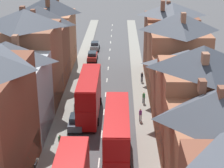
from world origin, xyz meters
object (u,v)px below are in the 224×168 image
at_px(car_parked_left_b, 82,99).
at_px(pedestrian_mid_left, 60,140).
at_px(double_decker_bus_lead, 89,95).
at_px(pedestrian_far_left, 144,97).
at_px(car_mid_black, 76,121).
at_px(car_near_blue, 95,46).
at_px(double_decker_bus_mid_street, 117,134).
at_px(car_parked_left_a, 86,81).
at_px(pedestrian_far_right, 142,76).
at_px(pedestrian_mid_right, 140,114).
at_px(car_far_grey, 92,56).

xyz_separation_m(car_parked_left_b, pedestrian_mid_left, (-1.20, -11.90, 0.22)).
height_order(double_decker_bus_lead, pedestrian_far_left, double_decker_bus_lead).
bearing_deg(car_mid_black, car_near_blue, 90.00).
distance_m(double_decker_bus_mid_street, car_parked_left_b, 14.55).
bearing_deg(pedestrian_far_left, pedestrian_mid_left, -128.58).
bearing_deg(double_decker_bus_mid_street, car_parked_left_a, 103.39).
distance_m(pedestrian_mid_left, pedestrian_far_right, 22.67).
relative_size(car_mid_black, pedestrian_mid_right, 2.41).
distance_m(double_decker_bus_lead, pedestrian_mid_left, 9.06).
bearing_deg(pedestrian_mid_right, pedestrian_far_right, 86.16).
distance_m(car_parked_left_b, pedestrian_mid_right, 9.34).
bearing_deg(double_decker_bus_lead, pedestrian_far_right, 58.17).
distance_m(car_far_grey, pedestrian_far_right, 14.42).
xyz_separation_m(double_decker_bus_mid_street, car_parked_left_a, (-4.89, 20.55, -1.99)).
bearing_deg(car_parked_left_b, pedestrian_mid_left, -95.77).
bearing_deg(car_parked_left_a, pedestrian_far_left, -38.61).
relative_size(car_mid_black, car_far_grey, 0.91).
xyz_separation_m(car_near_blue, pedestrian_mid_left, (-1.20, -39.36, 0.18)).
relative_size(car_near_blue, car_mid_black, 1.03).
distance_m(car_near_blue, car_mid_black, 34.45).
relative_size(car_far_grey, pedestrian_mid_right, 2.65).
relative_size(pedestrian_mid_left, pedestrian_far_right, 1.00).
xyz_separation_m(car_near_blue, car_far_grey, (0.00, -7.42, 0.00)).
distance_m(double_decker_bus_mid_street, pedestrian_mid_right, 9.00).
bearing_deg(car_near_blue, pedestrian_mid_right, -76.65).
xyz_separation_m(car_near_blue, car_mid_black, (0.00, -34.45, -0.00)).
bearing_deg(car_far_grey, double_decker_bus_mid_street, -81.72).
distance_m(car_parked_left_a, pedestrian_mid_left, 18.94).
bearing_deg(car_parked_left_a, pedestrian_mid_right, -57.58).
relative_size(double_decker_bus_lead, car_parked_left_a, 2.79).
relative_size(double_decker_bus_mid_street, pedestrian_mid_left, 6.71).
bearing_deg(double_decker_bus_mid_street, pedestrian_mid_left, 164.81).
relative_size(car_far_grey, pedestrian_far_right, 2.65).
xyz_separation_m(car_parked_left_a, car_mid_black, (0.00, -13.99, 0.03)).
distance_m(car_parked_left_b, car_far_grey, 20.04).
bearing_deg(car_parked_left_b, car_far_grey, 90.00).
height_order(double_decker_bus_lead, double_decker_bus_mid_street, same).
distance_m(car_far_grey, pedestrian_mid_right, 26.41).
distance_m(double_decker_bus_lead, car_parked_left_b, 4.13).
bearing_deg(car_near_blue, pedestrian_far_left, -72.71).
bearing_deg(car_parked_left_b, double_decker_bus_mid_street, -70.16).
xyz_separation_m(double_decker_bus_lead, car_near_blue, (-1.29, 30.84, -1.96)).
bearing_deg(car_near_blue, car_parked_left_b, -90.00).
distance_m(car_near_blue, pedestrian_mid_left, 39.38).
height_order(car_parked_left_a, pedestrian_far_left, pedestrian_far_left).
relative_size(double_decker_bus_lead, pedestrian_mid_right, 6.71).
distance_m(double_decker_bus_lead, pedestrian_far_right, 14.11).
xyz_separation_m(pedestrian_mid_left, pedestrian_mid_right, (8.95, 6.69, 0.00)).
bearing_deg(car_near_blue, pedestrian_far_right, -65.40).
bearing_deg(car_mid_black, pedestrian_far_left, 40.44).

